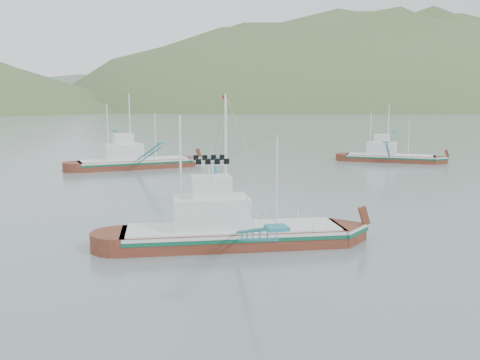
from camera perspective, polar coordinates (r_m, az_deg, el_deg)
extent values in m
plane|color=slate|center=(32.98, 2.40, -7.04)|extent=(1200.00, 1200.00, 0.00)
cube|color=#5B2313|center=(33.08, -0.72, -6.66)|extent=(13.77, 4.71, 1.80)
cube|color=silver|center=(32.88, -0.72, -5.37)|extent=(13.51, 4.76, 0.20)
cube|color=#0C5539|center=(32.94, -0.72, -5.75)|extent=(13.51, 4.78, 0.20)
cube|color=silver|center=(32.84, -0.72, -5.07)|extent=(13.08, 4.47, 0.11)
cube|color=silver|center=(32.48, -3.09, -3.52)|extent=(4.73, 3.25, 1.98)
cube|color=silver|center=(32.18, -3.11, -0.69)|extent=(2.50, 2.17, 1.26)
cylinder|color=white|center=(32.07, -1.53, 1.89)|extent=(0.14, 0.14, 8.11)
cylinder|color=white|center=(31.94, -6.35, 0.71)|extent=(0.13, 0.13, 6.90)
cylinder|color=white|center=(32.76, 3.96, -0.14)|extent=(0.11, 0.11, 5.68)
cube|color=#5B2313|center=(79.52, 15.70, 2.00)|extent=(12.10, 9.20, 1.63)
cube|color=silver|center=(79.45, 15.72, 2.50)|extent=(11.92, 9.13, 0.18)
cube|color=#0C5539|center=(79.47, 15.71, 2.35)|extent=(11.93, 9.15, 0.18)
cube|color=silver|center=(79.43, 15.73, 2.61)|extent=(11.49, 8.74, 0.10)
cube|color=silver|center=(79.42, 14.87, 3.27)|extent=(4.83, 4.36, 1.79)
cube|color=silver|center=(79.30, 14.91, 4.32)|extent=(2.74, 2.64, 1.14)
cylinder|color=white|center=(79.18, 15.54, 5.23)|extent=(0.13, 0.13, 7.33)
cylinder|color=white|center=(79.38, 13.76, 4.91)|extent=(0.11, 0.11, 6.23)
cylinder|color=white|center=(79.14, 17.57, 4.35)|extent=(0.10, 0.10, 5.13)
cube|color=#5B2313|center=(70.70, -11.16, 1.39)|extent=(14.63, 6.33, 1.89)
cube|color=silver|center=(70.61, -11.18, 2.04)|extent=(14.37, 6.35, 0.21)
cube|color=#0C5539|center=(70.64, -11.18, 1.85)|extent=(14.37, 6.37, 0.21)
cube|color=silver|center=(70.59, -11.19, 2.19)|extent=(13.90, 6.01, 0.11)
cube|color=silver|center=(70.19, -12.34, 2.93)|extent=(5.20, 3.84, 2.08)
cube|color=silver|center=(70.05, -12.38, 4.32)|extent=(2.80, 2.50, 1.32)
cylinder|color=white|center=(70.15, -11.66, 5.58)|extent=(0.15, 0.15, 8.51)
cylinder|color=white|center=(69.64, -13.94, 4.96)|extent=(0.13, 0.13, 7.23)
cylinder|color=white|center=(71.00, -9.02, 4.66)|extent=(0.11, 0.11, 5.95)
ellipsoid|color=#475D30|center=(523.46, 15.26, 7.36)|extent=(684.00, 432.00, 306.00)
ellipsoid|color=slate|center=(591.90, -9.57, 7.65)|extent=(960.00, 400.00, 240.00)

